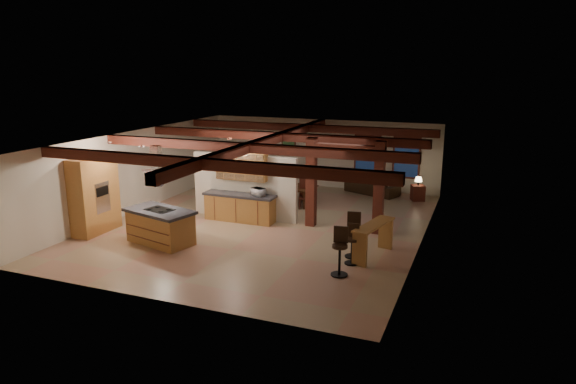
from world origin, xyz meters
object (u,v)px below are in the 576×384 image
(kitchen_island, at_px, (160,226))
(sofa, at_px, (372,186))
(dining_table, at_px, (288,195))
(bar_counter, at_px, (373,235))

(kitchen_island, relative_size, sofa, 1.03)
(dining_table, xyz_separation_m, bar_counter, (4.20, -4.38, 0.29))
(dining_table, relative_size, bar_counter, 1.08)
(dining_table, height_order, sofa, dining_table)
(kitchen_island, xyz_separation_m, bar_counter, (6.09, 1.15, 0.12))
(dining_table, bearing_deg, bar_counter, -37.85)
(sofa, bearing_deg, dining_table, 68.54)
(sofa, xyz_separation_m, bar_counter, (1.57, -7.09, 0.31))
(dining_table, bearing_deg, kitchen_island, -100.53)
(kitchen_island, bearing_deg, dining_table, 71.12)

